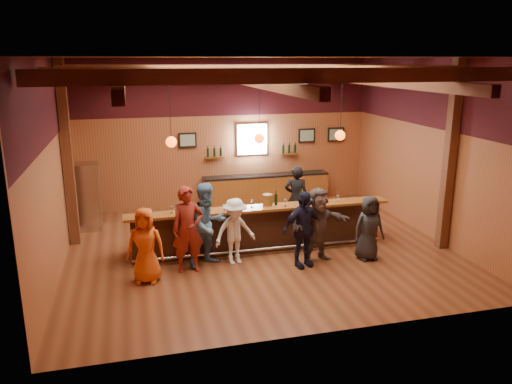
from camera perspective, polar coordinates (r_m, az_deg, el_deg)
room at (r=11.49m, az=0.30°, el=8.71°), size 9.04×9.00×4.52m
bar_counter at (r=12.17m, az=0.25°, el=-3.94°), size 6.30×1.07×1.11m
back_bar_cabinet at (r=15.78m, az=1.15°, el=0.33°), size 4.00×0.52×0.95m
window at (r=15.57m, az=-0.47°, el=6.05°), size 0.95×0.09×0.95m
framed_pictures at (r=15.78m, az=2.62°, el=6.34°), size 5.35×0.05×0.45m
wine_shelves at (r=15.58m, az=-0.40°, el=4.45°), size 3.00×0.18×0.30m
pendant_lights at (r=11.50m, az=0.37°, el=6.17°), size 4.24×0.24×1.37m
stainless_fridge at (r=14.11m, az=-18.78°, el=-0.49°), size 0.70×0.70×1.80m
customer_orange at (r=10.46m, az=-12.51°, el=-5.97°), size 0.88×0.68×1.59m
customer_redvest at (r=10.77m, az=-7.78°, el=-4.27°), size 0.72×0.50×1.89m
customer_denim at (r=11.04m, az=-5.54°, el=-3.73°), size 1.13×1.04×1.88m
customer_white at (r=11.13m, az=-2.42°, el=-4.52°), size 1.09×0.79×1.51m
customer_navy at (r=10.98m, az=5.37°, el=-4.27°), size 1.08×0.66×1.72m
customer_brown at (r=11.33m, az=7.08°, el=-3.73°), size 1.67×0.91×1.72m
customer_dark at (r=11.65m, az=12.77°, el=-4.02°), size 0.74×0.49×1.50m
bartender at (r=13.36m, az=4.62°, el=-0.69°), size 0.74×0.62×1.74m
ice_bucket at (r=11.81m, az=1.34°, el=-0.88°), size 0.24×0.24×0.26m
bottle_a at (r=11.83m, az=2.29°, el=-0.85°), size 0.07×0.07×0.34m
bottle_b at (r=12.05m, az=5.07°, el=-0.58°), size 0.08×0.08×0.35m
glass_a at (r=11.28m, az=-11.94°, el=-2.04°), size 0.07×0.07×0.17m
glass_b at (r=11.36m, az=-9.67°, el=-1.79°), size 0.08×0.08×0.17m
glass_c at (r=11.49m, az=-5.71°, el=-1.47°), size 0.07×0.07×0.16m
glass_d at (r=11.38m, az=-3.68°, el=-1.61°), size 0.07×0.07×0.16m
glass_e at (r=11.64m, az=-0.48°, el=-1.07°), size 0.09×0.09×0.20m
glass_f at (r=11.73m, az=3.38°, el=-1.03°), size 0.08×0.08×0.18m
glass_g at (r=12.17m, az=6.93°, el=-0.56°), size 0.07×0.07×0.17m
glass_h at (r=12.24m, az=9.35°, el=-0.55°), size 0.08×0.08×0.17m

